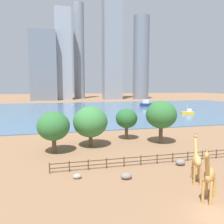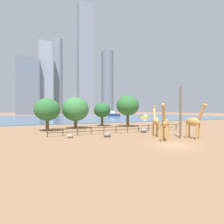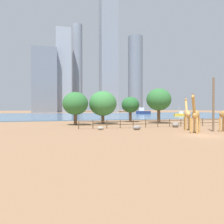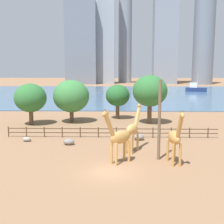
{
  "view_description": "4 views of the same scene",
  "coord_description": "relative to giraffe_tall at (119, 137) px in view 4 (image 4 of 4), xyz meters",
  "views": [
    {
      "loc": [
        -11.7,
        -13.36,
        10.12
      ],
      "look_at": [
        0.07,
        35.02,
        4.17
      ],
      "focal_mm": 35.0,
      "sensor_mm": 36.0,
      "label": 1
    },
    {
      "loc": [
        -14.32,
        -15.68,
        4.03
      ],
      "look_at": [
        1.22,
        20.7,
        3.59
      ],
      "focal_mm": 28.0,
      "sensor_mm": 36.0,
      "label": 2
    },
    {
      "loc": [
        -17.1,
        -21.78,
        3.24
      ],
      "look_at": [
        -1.96,
        32.2,
        2.25
      ],
      "focal_mm": 35.0,
      "sensor_mm": 36.0,
      "label": 3
    },
    {
      "loc": [
        0.8,
        -22.03,
        8.31
      ],
      "look_at": [
        -0.26,
        22.03,
        1.71
      ],
      "focal_mm": 45.0,
      "sensor_mm": 36.0,
      "label": 4
    }
  ],
  "objects": [
    {
      "name": "ground_plane",
      "position": [
        -0.83,
        77.68,
        -2.4
      ],
      "size": [
        400.0,
        400.0,
        0.0
      ],
      "primitive_type": "plane",
      "color": "#8C6647"
    },
    {
      "name": "harbor_water",
      "position": [
        -0.83,
        74.68,
        -2.3
      ],
      "size": [
        180.0,
        86.0,
        0.2
      ],
      "primitive_type": "cube",
      "color": "#476B8C",
      "rests_on": "ground"
    },
    {
      "name": "giraffe_tall",
      "position": [
        0.0,
        0.0,
        0.0
      ],
      "size": [
        2.86,
        2.68,
        5.11
      ],
      "rotation": [
        0.0,
        0.0,
        3.88
      ],
      "color": "#C18C47",
      "rests_on": "ground"
    },
    {
      "name": "giraffe_companion",
      "position": [
        1.43,
        3.8,
        -0.06
      ],
      "size": [
        2.07,
        3.29,
        4.93
      ],
      "rotation": [
        0.0,
        0.0,
        1.1
      ],
      "color": "tan",
      "rests_on": "ground"
    },
    {
      "name": "giraffe_young",
      "position": [
        4.94,
        -0.15,
        0.0
      ],
      "size": [
        1.18,
        3.3,
        5.13
      ],
      "rotation": [
        0.0,
        0.0,
        4.84
      ],
      "color": "#C18C47",
      "rests_on": "ground"
    },
    {
      "name": "utility_pole",
      "position": [
        3.72,
        1.13,
        1.34
      ],
      "size": [
        0.28,
        0.28,
        7.48
      ],
      "primitive_type": "cylinder",
      "color": "brown",
      "rests_on": "ground"
    },
    {
      "name": "boulder_near_fence",
      "position": [
        2.42,
        8.52,
        -2.01
      ],
      "size": [
        1.27,
        1.04,
        0.78
      ],
      "primitive_type": "ellipsoid",
      "color": "gray",
      "rests_on": "ground"
    },
    {
      "name": "boulder_by_pole",
      "position": [
        -5.61,
        6.15,
        -2.05
      ],
      "size": [
        1.24,
        0.92,
        0.69
      ],
      "primitive_type": "ellipsoid",
      "color": "gray",
      "rests_on": "ground"
    },
    {
      "name": "boulder_small",
      "position": [
        -10.83,
        7.53,
        -2.13
      ],
      "size": [
        0.96,
        0.71,
        0.54
      ],
      "primitive_type": "ellipsoid",
      "color": "gray",
      "rests_on": "ground"
    },
    {
      "name": "enclosure_fence",
      "position": [
        -1.08,
        9.68,
        -1.63
      ],
      "size": [
        26.12,
        0.14,
        1.3
      ],
      "color": "#4C3826",
      "rests_on": "ground"
    },
    {
      "name": "tree_left_large",
      "position": [
        -0.21,
        23.31,
        1.59
      ],
      "size": [
        4.09,
        4.09,
        5.87
      ],
      "color": "brown",
      "rests_on": "ground"
    },
    {
      "name": "tree_center_broad",
      "position": [
        -13.44,
        17.71,
        1.72
      ],
      "size": [
        4.84,
        4.84,
        6.32
      ],
      "color": "brown",
      "rests_on": "ground"
    },
    {
      "name": "tree_right_tall",
      "position": [
        -7.57,
        19.87,
        1.8
      ],
      "size": [
        5.71,
        5.71,
        6.78
      ],
      "color": "brown",
      "rests_on": "ground"
    },
    {
      "name": "tree_left_small",
      "position": [
        4.78,
        19.01,
        2.7
      ],
      "size": [
        5.36,
        5.36,
        7.55
      ],
      "color": "brown",
      "rests_on": "ground"
    },
    {
      "name": "boat_ferry",
      "position": [
        29.22,
        83.08,
        -1.05
      ],
      "size": [
        8.15,
        5.2,
        6.9
      ],
      "rotation": [
        0.0,
        0.0,
        5.94
      ],
      "color": "navy",
      "rests_on": "harbor_water"
    },
    {
      "name": "skyline_block_central",
      "position": [
        4.04,
        164.55,
        34.93
      ],
      "size": [
        8.71,
        8.71,
        74.66
      ],
      "primitive_type": "cylinder",
      "color": "gray",
      "rests_on": "ground"
    },
    {
      "name": "skyline_tower_glass",
      "position": [
        49.37,
        144.43,
        28.69
      ],
      "size": [
        11.99,
        11.99,
        62.18
      ],
      "primitive_type": "cylinder",
      "color": "slate",
      "rests_on": "ground"
    },
    {
      "name": "skyline_block_left",
      "position": [
        -22.42,
        144.87,
        21.52
      ],
      "size": [
        17.99,
        9.58,
        47.83
      ],
      "primitive_type": "cube",
      "color": "slate",
      "rests_on": "ground"
    },
    {
      "name": "skyline_block_right",
      "position": [
        -8.45,
        151.73,
        30.36
      ],
      "size": [
        11.45,
        9.93,
        65.5
      ],
      "primitive_type": "cube",
      "color": "#939EAD",
      "rests_on": "ground"
    }
  ]
}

